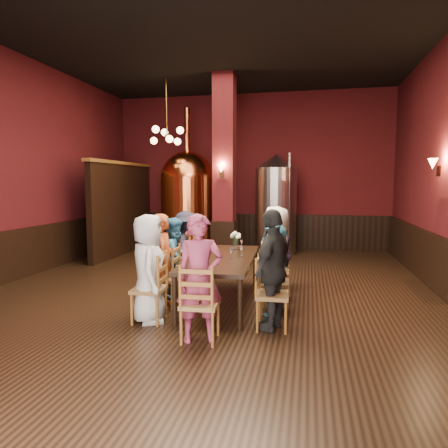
% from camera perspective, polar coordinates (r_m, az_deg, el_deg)
% --- Properties ---
extents(room, '(10.00, 10.02, 4.50)m').
position_cam_1_polar(room, '(6.98, -2.29, 8.60)').
color(room, black).
rests_on(room, ground).
extents(wainscot_back, '(7.90, 0.08, 1.00)m').
position_cam_1_polar(wainscot_back, '(11.92, 3.63, -0.95)').
color(wainscot_back, black).
rests_on(wainscot_back, ground).
extents(wainscot_left, '(0.08, 9.90, 1.00)m').
position_cam_1_polar(wainscot_left, '(8.94, -27.74, -3.93)').
color(wainscot_left, black).
rests_on(wainscot_left, ground).
extents(column, '(0.58, 0.58, 4.50)m').
position_cam_1_polar(column, '(9.77, 0.08, 7.84)').
color(column, '#4B1014').
rests_on(column, ground).
extents(partition, '(0.22, 3.50, 2.40)m').
position_cam_1_polar(partition, '(11.13, -14.27, 2.01)').
color(partition, black).
rests_on(partition, ground).
extents(pendant_cluster, '(0.90, 0.90, 1.70)m').
position_cam_1_polar(pendant_cluster, '(10.34, -8.16, 12.40)').
color(pendant_cluster, '#A57226').
rests_on(pendant_cluster, room).
extents(sconce_wall, '(0.20, 0.20, 0.36)m').
position_cam_1_polar(sconce_wall, '(7.87, 28.34, 7.24)').
color(sconce_wall, black).
rests_on(sconce_wall, room).
extents(sconce_column, '(0.20, 0.20, 0.36)m').
position_cam_1_polar(sconce_column, '(9.47, -0.30, 7.60)').
color(sconce_column, black).
rests_on(sconce_column, column).
extents(dining_table, '(1.11, 2.44, 0.75)m').
position_cam_1_polar(dining_table, '(6.36, -0.35, -5.27)').
color(dining_table, black).
rests_on(dining_table, ground).
extents(chair_0, '(0.48, 0.48, 0.92)m').
position_cam_1_polar(chair_0, '(5.68, -10.68, -9.09)').
color(chair_0, '#985F26').
rests_on(chair_0, ground).
extents(person_0, '(0.72, 0.86, 1.50)m').
position_cam_1_polar(person_0, '(5.62, -10.74, -6.26)').
color(person_0, silver).
rests_on(person_0, ground).
extents(chair_1, '(0.48, 0.48, 0.92)m').
position_cam_1_polar(chair_1, '(6.30, -8.58, -7.58)').
color(chair_1, '#985F26').
rests_on(chair_1, ground).
extents(person_1, '(0.48, 0.60, 1.45)m').
position_cam_1_polar(person_1, '(6.24, -8.62, -5.20)').
color(person_1, '#9A3E1A').
rests_on(person_1, ground).
extents(chair_2, '(0.48, 0.48, 0.92)m').
position_cam_1_polar(chair_2, '(6.91, -6.89, -6.34)').
color(chair_2, '#985F26').
rests_on(chair_2, ground).
extents(person_2, '(0.36, 0.67, 1.34)m').
position_cam_1_polar(person_2, '(6.87, -6.91, -4.65)').
color(person_2, '#2C6793').
rests_on(person_2, ground).
extents(chair_3, '(0.48, 0.48, 0.92)m').
position_cam_1_polar(chair_3, '(7.54, -5.46, -5.29)').
color(chair_3, '#985F26').
rests_on(chair_3, ground).
extents(person_3, '(0.81, 1.03, 1.40)m').
position_cam_1_polar(person_3, '(7.50, -5.48, -3.49)').
color(person_3, black).
rests_on(person_3, ground).
extents(chair_4, '(0.48, 0.48, 0.92)m').
position_cam_1_polar(chair_4, '(5.36, 6.93, -9.96)').
color(chair_4, '#985F26').
rests_on(chair_4, ground).
extents(person_4, '(0.67, 1.01, 1.59)m').
position_cam_1_polar(person_4, '(5.28, 6.97, -6.47)').
color(person_4, black).
rests_on(person_4, ground).
extents(chair_5, '(0.48, 0.48, 0.92)m').
position_cam_1_polar(chair_5, '(6.01, 7.21, -8.22)').
color(chair_5, '#985F26').
rests_on(chair_5, ground).
extents(person_5, '(0.43, 1.24, 1.32)m').
position_cam_1_polar(person_5, '(5.96, 7.23, -6.34)').
color(person_5, teal).
rests_on(person_5, ground).
extents(chair_6, '(0.48, 0.48, 0.92)m').
position_cam_1_polar(chair_6, '(6.65, 7.43, -6.84)').
color(chair_6, '#985F26').
rests_on(chair_6, ground).
extents(person_6, '(0.64, 0.84, 1.54)m').
position_cam_1_polar(person_6, '(6.59, 7.46, -4.19)').
color(person_6, silver).
rests_on(person_6, ground).
extents(chair_7, '(0.48, 0.48, 0.92)m').
position_cam_1_polar(chair_7, '(7.30, 7.61, -5.69)').
color(chair_7, '#985F26').
rests_on(chair_7, ground).
extents(person_7, '(0.39, 0.67, 1.31)m').
position_cam_1_polar(person_7, '(7.27, 7.63, -4.19)').
color(person_7, '#251D3A').
rests_on(person_7, ground).
extents(chair_8, '(0.48, 0.48, 0.92)m').
position_cam_1_polar(chair_8, '(4.94, -3.45, -11.30)').
color(chair_8, '#985F26').
rests_on(chair_8, ground).
extents(person_8, '(0.66, 0.55, 1.55)m').
position_cam_1_polar(person_8, '(4.86, -3.47, -7.73)').
color(person_8, '#892D4B').
rests_on(person_8, ground).
extents(copper_kettle, '(1.72, 1.72, 3.95)m').
position_cam_1_polar(copper_kettle, '(11.19, -5.19, 3.43)').
color(copper_kettle, black).
rests_on(copper_kettle, ground).
extents(steel_vessel, '(1.48, 1.48, 2.69)m').
position_cam_1_polar(steel_vessel, '(10.89, 7.39, 2.83)').
color(steel_vessel, '#B2B2B7').
rests_on(steel_vessel, ground).
extents(rose_vase, '(0.19, 0.19, 0.33)m').
position_cam_1_polar(rose_vase, '(6.98, 1.67, -1.98)').
color(rose_vase, white).
rests_on(rose_vase, dining_table).
extents(wine_glass_0, '(0.07, 0.07, 0.17)m').
position_cam_1_polar(wine_glass_0, '(6.66, -2.15, -3.48)').
color(wine_glass_0, white).
rests_on(wine_glass_0, dining_table).
extents(wine_glass_1, '(0.07, 0.07, 0.17)m').
position_cam_1_polar(wine_glass_1, '(5.42, -3.23, -5.67)').
color(wine_glass_1, white).
rests_on(wine_glass_1, dining_table).
extents(wine_glass_2, '(0.07, 0.07, 0.17)m').
position_cam_1_polar(wine_glass_2, '(5.51, -4.73, -5.48)').
color(wine_glass_2, white).
rests_on(wine_glass_2, dining_table).
extents(wine_glass_3, '(0.07, 0.07, 0.17)m').
position_cam_1_polar(wine_glass_3, '(7.04, 2.52, -2.97)').
color(wine_glass_3, white).
rests_on(wine_glass_3, dining_table).
extents(wine_glass_4, '(0.07, 0.07, 0.17)m').
position_cam_1_polar(wine_glass_4, '(5.74, -1.08, -5.00)').
color(wine_glass_4, white).
rests_on(wine_glass_4, dining_table).
extents(wine_glass_5, '(0.07, 0.07, 0.17)m').
position_cam_1_polar(wine_glass_5, '(6.38, 2.51, -3.91)').
color(wine_glass_5, white).
rests_on(wine_glass_5, dining_table).
extents(wine_glass_6, '(0.07, 0.07, 0.17)m').
position_cam_1_polar(wine_glass_6, '(6.16, 0.96, -4.25)').
color(wine_glass_6, white).
rests_on(wine_glass_6, dining_table).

